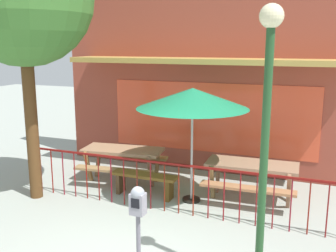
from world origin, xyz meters
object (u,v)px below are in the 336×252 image
(picnic_table_right, at_px, (252,171))
(patio_bench, at_px, (144,180))
(picnic_table_left, at_px, (123,156))
(patio_umbrella, at_px, (192,99))
(parking_meter_near, at_px, (138,212))
(street_lamp, at_px, (267,110))

(picnic_table_right, distance_m, patio_bench, 2.20)
(patio_bench, bearing_deg, picnic_table_left, 142.33)
(patio_umbrella, bearing_deg, parking_meter_near, -84.35)
(picnic_table_right, xyz_separation_m, street_lamp, (0.59, -2.95, 1.74))
(patio_bench, bearing_deg, picnic_table_right, 16.04)
(picnic_table_left, relative_size, picnic_table_right, 1.06)
(picnic_table_right, xyz_separation_m, patio_umbrella, (-1.11, -0.49, 1.47))
(patio_umbrella, xyz_separation_m, patio_bench, (-0.99, -0.11, -1.73))
(parking_meter_near, relative_size, street_lamp, 0.40)
(picnic_table_right, height_order, patio_bench, picnic_table_right)
(patio_bench, bearing_deg, street_lamp, -41.18)
(patio_umbrella, xyz_separation_m, street_lamp, (1.70, -2.46, 0.27))
(picnic_table_left, relative_size, patio_umbrella, 0.85)
(patio_umbrella, relative_size, parking_meter_near, 1.60)
(patio_umbrella, relative_size, street_lamp, 0.64)
(picnic_table_left, bearing_deg, picnic_table_right, -0.85)
(patio_bench, xyz_separation_m, street_lamp, (2.69, -2.35, 2.00))
(street_lamp, bearing_deg, parking_meter_near, -155.99)
(picnic_table_right, bearing_deg, parking_meter_near, -102.67)
(picnic_table_right, distance_m, parking_meter_near, 3.70)
(picnic_table_left, distance_m, street_lamp, 4.94)
(picnic_table_left, height_order, parking_meter_near, parking_meter_near)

